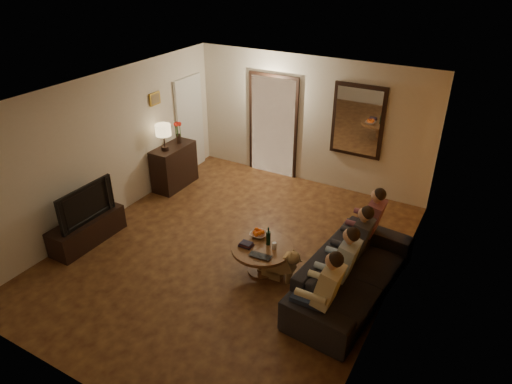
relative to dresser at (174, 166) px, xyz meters
The scene contains 33 objects.
floor 2.69m from the dresser, 32.15° to the right, with size 5.00×6.00×0.01m, color #3C1A10.
ceiling 3.43m from the dresser, 32.15° to the right, with size 5.00×6.00×0.01m, color white.
back_wall 2.88m from the dresser, 35.17° to the left, with size 5.00×0.02×2.60m, color beige.
front_wall 5.03m from the dresser, 62.99° to the right, with size 5.00×0.02×2.60m, color beige.
left_wall 1.67m from the dresser, 100.02° to the right, with size 0.02×6.00×2.60m, color beige.
right_wall 5.03m from the dresser, 16.58° to the right, with size 0.02×6.00×2.60m, color beige.
orange_accent 5.02m from the dresser, 16.61° to the right, with size 0.01×6.00×2.60m, color #CD6823.
kitchen_doorway 2.22m from the dresser, 47.20° to the left, with size 1.00×0.06×2.10m, color #FFE0A5.
door_trim 2.21m from the dresser, 47.01° to the left, with size 1.12×0.04×2.22m, color black.
fridge_glimpse 2.36m from the dresser, 42.74° to the left, with size 0.45×0.03×1.70m, color silver.
mirror_frame 3.75m from the dresser, 25.44° to the left, with size 1.00×0.05×1.40m, color black.
mirror_glass 3.74m from the dresser, 25.00° to the left, with size 0.86×0.02×1.26m, color white.
white_door 1.08m from the dresser, 103.34° to the left, with size 0.06×0.85×2.04m, color white.
framed_art 1.43m from the dresser, 152.54° to the right, with size 0.03×0.28×0.24m, color #B28C33.
art_canvas 1.43m from the dresser, 150.85° to the right, with size 0.01×0.22×0.18m, color brown.
dresser is the anchor object (origin of this frame).
table_lamp 0.74m from the dresser, 90.00° to the right, with size 0.30×0.30×0.54m, color beige, non-canonical shape.
flower_vase 0.69m from the dresser, 90.00° to the left, with size 0.14×0.14×0.44m, color red, non-canonical shape.
tv_stand 2.35m from the dresser, 90.00° to the right, with size 0.45×1.32×0.44m, color black.
tv 2.36m from the dresser, 90.00° to the right, with size 0.14×1.09×0.63m, color black.
sofa 4.52m from the dresser, 18.58° to the right, with size 0.95×2.42×0.71m, color black.
person_a 4.80m from the dresser, 29.21° to the right, with size 0.60×0.40×1.20m, color tan, non-canonical shape.
person_b 4.54m from the dresser, 22.58° to the right, with size 0.60×0.40×1.20m, color tan, non-canonical shape.
person_c 4.34m from the dresser, 15.24° to the right, with size 0.60×0.40×1.20m, color tan, non-canonical shape.
person_d 4.22m from the dresser, ahead, with size 0.60×0.40×1.20m, color tan, non-canonical shape.
dog 3.62m from the dresser, 26.64° to the right, with size 0.56×0.24×0.56m, color #A98B4E, non-canonical shape.
coffee_table 3.34m from the dresser, 28.64° to the right, with size 0.93×0.93×0.45m, color brown.
bowl 3.08m from the dresser, 26.65° to the right, with size 0.26×0.26×0.06m, color white.
oranges 3.08m from the dresser, 26.65° to the right, with size 0.20×0.20×0.08m, color #FD6215, non-canonical shape.
wine_bottle 3.34m from the dresser, 26.72° to the right, with size 0.07×0.07×0.31m, color black, non-canonical shape.
wine_glass 3.47m from the dresser, 26.50° to the right, with size 0.06×0.06×0.10m, color silver.
book_stack 3.20m from the dresser, 32.11° to the right, with size 0.20×0.15×0.07m, color black, non-canonical shape.
laptop 3.56m from the dresser, 31.82° to the right, with size 0.33×0.21×0.03m, color black.
Camera 1 is at (3.35, -5.10, 4.42)m, focal length 32.00 mm.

